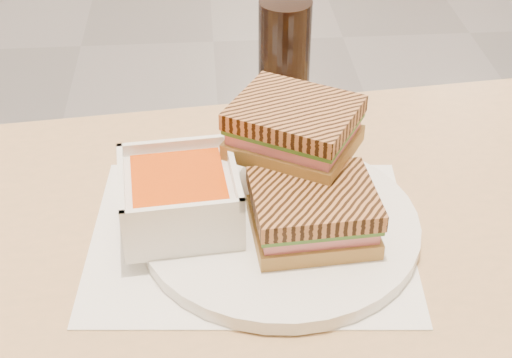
{
  "coord_description": "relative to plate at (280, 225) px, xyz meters",
  "views": [
    {
      "loc": [
        -0.04,
        -2.62,
        1.28
      ],
      "look_at": [
        0.01,
        -2.0,
        0.82
      ],
      "focal_mm": 52.64,
      "sensor_mm": 36.0,
      "label": 1
    }
  ],
  "objects": [
    {
      "name": "tray_liner",
      "position": [
        -0.03,
        -0.01,
        -0.01
      ],
      "size": [
        0.36,
        0.29,
        0.0
      ],
      "color": "white",
      "rests_on": "main_table"
    },
    {
      "name": "plate",
      "position": [
        0.0,
        0.0,
        0.0
      ],
      "size": [
        0.3,
        0.3,
        0.02
      ],
      "color": "white",
      "rests_on": "tray_liner"
    },
    {
      "name": "soup_bowl",
      "position": [
        -0.11,
        0.01,
        0.04
      ],
      "size": [
        0.13,
        0.13,
        0.06
      ],
      "color": "white",
      "rests_on": "plate"
    },
    {
      "name": "panini_lower",
      "position": [
        0.03,
        -0.02,
        0.04
      ],
      "size": [
        0.13,
        0.11,
        0.06
      ],
      "color": "olive",
      "rests_on": "plate"
    },
    {
      "name": "panini_upper",
      "position": [
        0.02,
        0.06,
        0.09
      ],
      "size": [
        0.16,
        0.15,
        0.06
      ],
      "color": "olive",
      "rests_on": "panini_lower"
    },
    {
      "name": "cola_glass",
      "position": [
        0.03,
        0.27,
        0.06
      ],
      "size": [
        0.07,
        0.07,
        0.15
      ],
      "color": "black",
      "rests_on": "main_table"
    }
  ]
}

